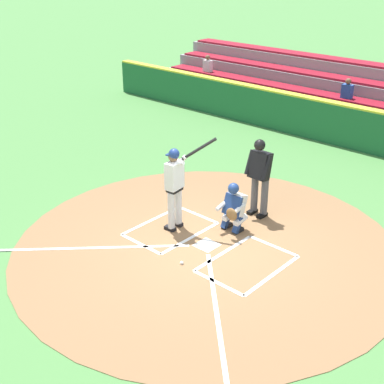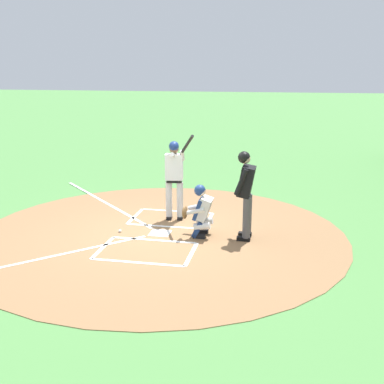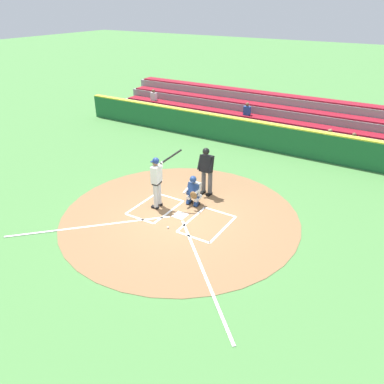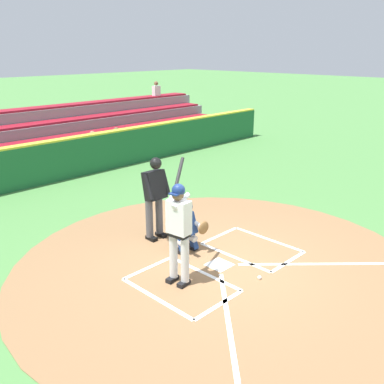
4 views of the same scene
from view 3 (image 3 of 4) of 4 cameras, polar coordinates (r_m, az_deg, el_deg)
name	(u,v)px [view 3 (image 3 of 4)]	position (r m, az deg, el deg)	size (l,w,h in m)	color
ground_plane	(180,216)	(12.87, -1.79, -3.58)	(120.00, 120.00, 0.00)	#4C8442
dirt_circle	(180,216)	(12.87, -1.79, -3.56)	(8.00, 8.00, 0.01)	olive
home_plate_and_chalk	(165,227)	(12.25, -4.05, -5.32)	(7.93, 4.91, 0.01)	white
batter	(157,179)	(12.94, -5.29, 2.00)	(0.88, 0.81, 2.13)	silver
catcher	(194,190)	(13.25, 0.24, 0.30)	(0.59, 0.61, 1.13)	black
plate_umpire	(206,168)	(13.78, 2.20, 3.64)	(0.59, 0.41, 1.86)	#4C4C51
baseball	(168,228)	(12.19, -3.63, -5.37)	(0.07, 0.07, 0.07)	white
backstop_wall	(265,136)	(18.75, 10.94, 8.29)	(22.00, 0.36, 1.31)	#1E6033
bleacher_stand	(284,121)	(21.18, 13.71, 10.35)	(20.00, 3.40, 2.55)	gray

